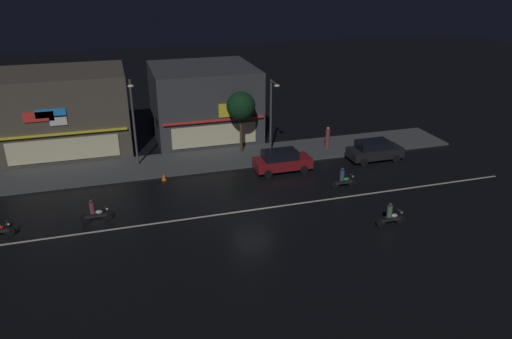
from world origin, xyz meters
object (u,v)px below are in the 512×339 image
Objects in this scene: motorcycle_trailing_far at (390,216)px; traffic_cone at (164,177)px; parked_car_near_kerb at (374,150)px; motorcycle_opposite_lane at (95,212)px; streetlamp_mid at (272,111)px; parked_car_trailing at (282,161)px; pedestrian_on_sidewalk at (328,138)px; streetlamp_west at (133,116)px; motorcycle_lead at (343,179)px.

motorcycle_trailing_far reaches higher than traffic_cone.
motorcycle_opposite_lane is (-21.33, -4.14, -0.24)m from parked_car_near_kerb.
streetlamp_mid is 16.06m from motorcycle_opposite_lane.
parked_car_near_kerb and parked_car_trailing have the same top height.
parked_car_near_kerb is at bearing 3.35° from motorcycle_opposite_lane.
pedestrian_on_sidewalk is 4.29m from parked_car_near_kerb.
streetlamp_west is at bearing 61.42° from motorcycle_opposite_lane.
motorcycle_opposite_lane is at bearing -11.44° from motorcycle_trailing_far.
motorcycle_trailing_far is at bearing -114.18° from parked_car_near_kerb.
parked_car_near_kerb is at bearing 46.09° from motorcycle_lead.
traffic_cone is at bearing -62.34° from streetlamp_west.
parked_car_trailing is (-5.34, -3.49, -0.11)m from pedestrian_on_sidewalk.
motorcycle_opposite_lane is at bearing -151.27° from streetlamp_mid.
traffic_cone is at bearing 39.13° from motorcycle_opposite_lane.
traffic_cone is at bearing -5.80° from parked_car_trailing.
pedestrian_on_sidewalk is 14.36m from traffic_cone.
parked_car_trailing is at bearing -20.98° from streetlamp_west.
pedestrian_on_sidewalk is at bearing 14.43° from motorcycle_opposite_lane.
motorcycle_opposite_lane is at bearing -110.94° from streetlamp_west.
pedestrian_on_sidewalk is 0.95× the size of motorcycle_trailing_far.
streetlamp_west is at bearing -37.94° from motorcycle_trailing_far.
parked_car_trailing reaches higher than motorcycle_trailing_far.
motorcycle_opposite_lane reaches higher than traffic_cone.
parked_car_near_kerb is at bearing -107.58° from motorcycle_trailing_far.
traffic_cone is (-8.76, 0.89, -0.59)m from parked_car_trailing.
motorcycle_lead is at bearing -22.24° from traffic_cone.
streetlamp_west reaches higher than motorcycle_opposite_lane.
motorcycle_lead is 1.00× the size of motorcycle_trailing_far.
pedestrian_on_sidewalk reaches higher than motorcycle_opposite_lane.
motorcycle_lead is 16.65m from motorcycle_opposite_lane.
parked_car_trailing is 5.09m from motorcycle_lead.
streetlamp_west is at bearing 117.66° from traffic_cone.
parked_car_trailing reaches higher than traffic_cone.
streetlamp_west reaches higher than parked_car_near_kerb.
streetlamp_west is at bearing 167.67° from parked_car_near_kerb.
streetlamp_mid is at bearing 15.61° from traffic_cone.
pedestrian_on_sidewalk is 0.95× the size of motorcycle_opposite_lane.
motorcycle_lead is at bearing -7.10° from motorcycle_opposite_lane.
streetlamp_west is 5.18m from traffic_cone.
streetlamp_west is 3.51× the size of motorcycle_opposite_lane.
streetlamp_mid is 4.52m from parked_car_trailing.
parked_car_trailing is (-7.83, -0.00, 0.00)m from parked_car_near_kerb.
streetlamp_mid is at bearing 155.54° from parked_car_near_kerb.
streetlamp_mid reaches higher than parked_car_near_kerb.
motorcycle_opposite_lane is at bearing -133.24° from traffic_cone.
motorcycle_lead is at bearing 94.06° from pedestrian_on_sidewalk.
pedestrian_on_sidewalk reaches higher than motorcycle_lead.
motorcycle_lead is (2.85, -7.41, -3.17)m from streetlamp_mid.
motorcycle_opposite_lane and motorcycle_trailing_far have the same top height.
streetlamp_mid reaches higher than traffic_cone.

